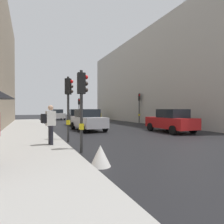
{
  "coord_description": "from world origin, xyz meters",
  "views": [
    {
      "loc": [
        -7.43,
        -7.32,
        1.73
      ],
      "look_at": [
        -0.45,
        8.46,
        1.51
      ],
      "focal_mm": 30.62,
      "sensor_mm": 36.0,
      "label": 1
    }
  ],
  "objects": [
    {
      "name": "car_silver_hatchback",
      "position": [
        -2.88,
        7.87,
        0.88
      ],
      "size": [
        2.24,
        4.31,
        1.76
      ],
      "color": "#BCBCC1",
      "rests_on": "ground"
    },
    {
      "name": "ground_plane",
      "position": [
        0.0,
        0.0,
        0.0
      ],
      "size": [
        120.0,
        120.0,
        0.0
      ],
      "primitive_type": "plane",
      "color": "black"
    },
    {
      "name": "car_red_sedan",
      "position": [
        2.57,
        4.17,
        0.88
      ],
      "size": [
        2.09,
        4.24,
        1.76
      ],
      "color": "red",
      "rests_on": "ground"
    },
    {
      "name": "car_dark_suv",
      "position": [
        -2.4,
        13.61,
        0.88
      ],
      "size": [
        2.27,
        4.32,
        1.76
      ],
      "color": "black",
      "rests_on": "ground"
    },
    {
      "name": "building_facade_right",
      "position": [
        11.76,
        15.43,
        5.81
      ],
      "size": [
        12.0,
        29.09,
        11.63
      ],
      "primitive_type": "cube",
      "color": "#B2ADA3",
      "rests_on": "ground"
    },
    {
      "name": "sidewalk_kerb",
      "position": [
        -7.49,
        6.0,
        0.08
      ],
      "size": [
        3.45,
        40.0,
        0.16
      ],
      "primitive_type": "cube",
      "color": "#A8A5A0",
      "rests_on": "ground"
    },
    {
      "name": "traffic_light_near_right",
      "position": [
        -5.44,
        2.87,
        2.4
      ],
      "size": [
        0.45,
        0.35,
        3.47
      ],
      "color": "#2D2D2D",
      "rests_on": "ground"
    },
    {
      "name": "traffic_light_mid_street",
      "position": [
        5.45,
        13.31,
        2.62
      ],
      "size": [
        0.34,
        0.45,
        3.8
      ],
      "color": "#2D2D2D",
      "rests_on": "ground"
    },
    {
      "name": "traffic_light_near_left",
      "position": [
        -5.43,
        0.16,
        2.28
      ],
      "size": [
        0.43,
        0.25,
        3.3
      ],
      "color": "#2D2D2D",
      "rests_on": "ground"
    },
    {
      "name": "pedestrian_with_black_backpack",
      "position": [
        -6.53,
        1.59,
        1.16
      ],
      "size": [
        0.63,
        0.38,
        1.77
      ],
      "color": "black",
      "rests_on": "sidewalk_kerb"
    },
    {
      "name": "car_white_compact",
      "position": [
        -2.82,
        26.03,
        0.88
      ],
      "size": [
        2.15,
        4.27,
        1.76
      ],
      "color": "silver",
      "rests_on": "ground"
    },
    {
      "name": "warning_sign_triangle",
      "position": [
        -5.41,
        -1.88,
        0.33
      ],
      "size": [
        0.64,
        0.64,
        0.65
      ],
      "primitive_type": "cone",
      "color": "silver",
      "rests_on": "ground"
    },
    {
      "name": "car_yellow_taxi",
      "position": [
        2.87,
        24.58,
        0.88
      ],
      "size": [
        2.18,
        4.28,
        1.76
      ],
      "color": "yellow",
      "rests_on": "ground"
    },
    {
      "name": "traffic_light_far_median",
      "position": [
        -0.44,
        20.66,
        2.36
      ],
      "size": [
        0.25,
        0.43,
        3.42
      ],
      "color": "#2D2D2D",
      "rests_on": "ground"
    }
  ]
}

